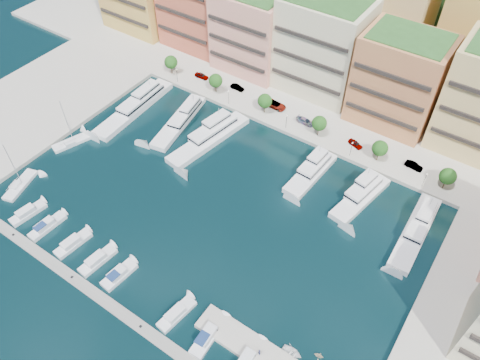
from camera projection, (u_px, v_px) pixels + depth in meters
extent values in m
plane|color=black|center=(214.00, 207.00, 103.49)|extent=(400.00, 400.00, 0.00)
cube|color=#9E998E|center=(339.00, 74.00, 138.39)|extent=(220.00, 64.00, 2.00)
cube|color=#9E998E|center=(6.00, 124.00, 122.95)|extent=(34.00, 76.00, 2.00)
cube|color=#1D3415|center=(399.00, 10.00, 165.41)|extent=(240.00, 40.00, 58.00)
cube|color=gray|center=(105.00, 302.00, 87.76)|extent=(72.00, 2.20, 0.35)
cube|color=black|center=(120.00, 0.00, 143.00)|extent=(20.24, 0.50, 0.90)
cube|color=#B7513D|center=(197.00, 3.00, 139.54)|extent=(20.00, 16.00, 26.00)
cube|color=black|center=(180.00, 14.00, 134.89)|extent=(18.40, 0.50, 0.90)
cube|color=#E3887E|center=(252.00, 32.00, 131.76)|extent=(20.00, 15.00, 22.00)
cube|color=black|center=(237.00, 44.00, 127.40)|extent=(18.40, 0.50, 0.90)
cube|color=beige|center=(323.00, 47.00, 123.67)|extent=(22.00, 16.00, 25.00)
cube|color=black|center=(308.00, 61.00, 119.03)|extent=(20.24, 0.50, 0.90)
cube|color=#275120|center=(329.00, 0.00, 114.25)|extent=(19.36, 14.08, 0.80)
cube|color=#BF7E47|center=(398.00, 81.00, 114.78)|extent=(20.00, 15.00, 23.00)
cube|color=black|center=(386.00, 97.00, 110.41)|extent=(18.40, 0.50, 0.90)
cube|color=#275120|center=(411.00, 37.00, 106.08)|extent=(17.60, 13.20, 0.80)
cube|color=tan|center=(382.00, 12.00, 131.53)|extent=(26.00, 18.00, 30.00)
cylinder|color=#473323|center=(172.00, 69.00, 135.98)|extent=(0.24, 0.24, 3.00)
sphere|color=#1D4313|center=(171.00, 62.00, 134.34)|extent=(3.80, 3.80, 3.80)
cylinder|color=#473323|center=(216.00, 87.00, 129.80)|extent=(0.24, 0.24, 3.00)
sphere|color=#1D4313|center=(216.00, 81.00, 128.15)|extent=(3.80, 3.80, 3.80)
cylinder|color=#473323|center=(264.00, 108.00, 123.61)|extent=(0.24, 0.24, 3.00)
sphere|color=#1D4313|center=(265.00, 101.00, 121.97)|extent=(3.80, 3.80, 3.80)
cylinder|color=#473323|center=(318.00, 130.00, 117.43)|extent=(0.24, 0.24, 3.00)
sphere|color=#1D4313|center=(319.00, 123.00, 115.79)|extent=(3.80, 3.80, 3.80)
cylinder|color=#473323|center=(378.00, 155.00, 111.25)|extent=(0.24, 0.24, 3.00)
sphere|color=#1D4313|center=(380.00, 148.00, 109.60)|extent=(3.80, 3.80, 3.80)
cylinder|color=#473323|center=(445.00, 183.00, 105.06)|extent=(0.24, 0.24, 3.00)
sphere|color=#1D4313|center=(448.00, 176.00, 103.42)|extent=(3.80, 3.80, 3.80)
cylinder|color=black|center=(177.00, 76.00, 132.77)|extent=(0.10, 0.10, 4.00)
sphere|color=#FFF2CC|center=(176.00, 69.00, 131.28)|extent=(0.30, 0.30, 0.30)
cylinder|color=black|center=(229.00, 98.00, 125.82)|extent=(0.10, 0.10, 4.00)
sphere|color=#FFF2CC|center=(229.00, 91.00, 124.32)|extent=(0.30, 0.30, 0.30)
cylinder|color=black|center=(286.00, 122.00, 118.86)|extent=(0.10, 0.10, 4.00)
sphere|color=#FFF2CC|center=(287.00, 116.00, 117.36)|extent=(0.30, 0.30, 0.30)
cylinder|color=black|center=(351.00, 149.00, 111.91)|extent=(0.10, 0.10, 4.00)
sphere|color=#FFF2CC|center=(353.00, 143.00, 110.41)|extent=(0.30, 0.30, 0.30)
cylinder|color=black|center=(424.00, 180.00, 104.95)|extent=(0.10, 0.10, 4.00)
sphere|color=#FFF2CC|center=(427.00, 174.00, 103.45)|extent=(0.30, 0.30, 0.30)
cube|color=silver|center=(135.00, 110.00, 126.51)|extent=(6.32, 27.69, 2.30)
cube|color=silver|center=(140.00, 98.00, 126.56)|extent=(4.82, 15.30, 1.80)
cube|color=black|center=(140.00, 98.00, 126.56)|extent=(4.88, 15.36, 0.55)
cube|color=silver|center=(145.00, 89.00, 126.63)|extent=(3.39, 8.38, 1.40)
cylinder|color=#B2B2B7|center=(148.00, 82.00, 126.39)|extent=(0.14, 0.14, 1.80)
cube|color=silver|center=(179.00, 123.00, 122.66)|extent=(8.54, 22.97, 2.30)
cube|color=silver|center=(184.00, 112.00, 122.43)|extent=(5.86, 12.86, 1.80)
cube|color=black|center=(184.00, 112.00, 122.43)|extent=(5.93, 12.93, 0.55)
cube|color=silver|center=(188.00, 104.00, 122.28)|extent=(3.85, 7.14, 1.40)
cylinder|color=#B2B2B7|center=(190.00, 96.00, 121.87)|extent=(0.14, 0.14, 1.80)
cube|color=black|center=(179.00, 124.00, 122.99)|extent=(8.59, 23.03, 0.35)
cube|color=silver|center=(209.00, 141.00, 117.94)|extent=(8.70, 25.22, 2.30)
cube|color=silver|center=(214.00, 129.00, 117.83)|extent=(6.08, 14.08, 1.80)
cube|color=black|center=(214.00, 129.00, 117.83)|extent=(6.15, 14.15, 0.55)
cube|color=silver|center=(219.00, 120.00, 117.78)|extent=(4.05, 7.80, 1.40)
cylinder|color=#B2B2B7|center=(222.00, 112.00, 117.45)|extent=(0.14, 0.14, 1.80)
cube|color=silver|center=(310.00, 175.00, 109.79)|extent=(5.63, 17.09, 2.30)
cube|color=silver|center=(315.00, 165.00, 109.24)|extent=(4.33, 9.48, 1.80)
cube|color=black|center=(315.00, 165.00, 109.24)|extent=(4.40, 9.54, 0.55)
cube|color=silver|center=(318.00, 156.00, 108.83)|extent=(3.06, 5.21, 1.40)
cylinder|color=#B2B2B7|center=(321.00, 149.00, 108.23)|extent=(0.14, 0.14, 1.80)
cube|color=black|center=(310.00, 176.00, 110.12)|extent=(5.69, 17.15, 0.35)
cube|color=silver|center=(360.00, 199.00, 104.62)|extent=(7.49, 18.11, 2.30)
cube|color=silver|center=(365.00, 188.00, 104.11)|extent=(5.29, 10.17, 1.80)
cube|color=black|center=(365.00, 188.00, 104.11)|extent=(5.36, 10.24, 0.55)
cube|color=silver|center=(369.00, 180.00, 103.74)|extent=(3.55, 5.67, 1.40)
cylinder|color=#B2B2B7|center=(372.00, 172.00, 103.16)|extent=(0.14, 0.14, 1.80)
cube|color=silver|center=(415.00, 233.00, 98.17)|extent=(4.99, 22.08, 2.30)
cube|color=silver|center=(421.00, 220.00, 97.91)|extent=(3.94, 12.18, 1.80)
cube|color=black|center=(421.00, 220.00, 97.91)|extent=(4.00, 12.24, 0.55)
cube|color=silver|center=(426.00, 210.00, 97.73)|extent=(2.83, 6.66, 1.40)
cylinder|color=#B2B2B7|center=(431.00, 201.00, 97.31)|extent=(0.14, 0.14, 1.80)
cube|color=silver|center=(29.00, 214.00, 101.91)|extent=(3.49, 8.23, 1.40)
cube|color=silver|center=(25.00, 211.00, 100.73)|extent=(2.40, 4.05, 1.10)
cube|color=black|center=(31.00, 207.00, 101.81)|extent=(1.76, 0.33, 0.55)
cube|color=silver|center=(48.00, 227.00, 99.46)|extent=(2.87, 8.49, 1.40)
cube|color=silver|center=(44.00, 224.00, 98.27)|extent=(2.09, 4.12, 1.10)
cube|color=black|center=(51.00, 220.00, 99.40)|extent=(1.73, 0.20, 0.55)
cube|color=navy|center=(39.00, 226.00, 97.22)|extent=(1.82, 2.60, 0.12)
cube|color=silver|center=(74.00, 244.00, 96.38)|extent=(3.30, 8.22, 1.40)
cube|color=silver|center=(70.00, 242.00, 95.20)|extent=(2.32, 4.03, 1.10)
cube|color=black|center=(77.00, 237.00, 96.29)|extent=(1.77, 0.29, 0.55)
cube|color=silver|center=(98.00, 261.00, 93.60)|extent=(3.33, 8.36, 1.40)
cube|color=silver|center=(95.00, 259.00, 92.42)|extent=(2.35, 4.09, 1.10)
cube|color=black|center=(101.00, 254.00, 93.52)|extent=(1.82, 0.28, 0.55)
cube|color=silver|center=(119.00, 276.00, 91.32)|extent=(3.37, 7.65, 1.40)
cube|color=silver|center=(117.00, 273.00, 90.16)|extent=(2.42, 3.75, 1.10)
cube|color=black|center=(122.00, 269.00, 91.18)|extent=(1.95, 0.28, 0.55)
cube|color=navy|center=(113.00, 275.00, 89.18)|extent=(2.09, 2.39, 0.12)
cube|color=silver|center=(177.00, 315.00, 85.69)|extent=(3.47, 8.23, 1.40)
cube|color=silver|center=(175.00, 313.00, 84.51)|extent=(2.40, 4.05, 1.10)
cube|color=black|center=(181.00, 307.00, 85.59)|extent=(1.77, 0.33, 0.55)
cube|color=silver|center=(209.00, 336.00, 82.88)|extent=(3.11, 8.90, 1.40)
cube|color=silver|center=(207.00, 335.00, 81.68)|extent=(2.27, 4.32, 1.10)
cube|color=black|center=(213.00, 328.00, 82.85)|extent=(1.87, 0.21, 0.55)
cube|color=navy|center=(203.00, 339.00, 80.60)|extent=(1.97, 2.73, 0.12)
cube|color=black|center=(251.00, 353.00, 79.73)|extent=(1.80, 0.16, 0.55)
cube|color=silver|center=(73.00, 143.00, 117.68)|extent=(5.87, 10.25, 1.20)
cube|color=silver|center=(69.00, 142.00, 116.47)|extent=(2.39, 2.88, 0.60)
cylinder|color=#B2B2B7|center=(67.00, 121.00, 113.14)|extent=(0.14, 0.14, 12.00)
cylinder|color=#B2B2B7|center=(66.00, 141.00, 115.68)|extent=(1.54, 4.23, 0.10)
cube|color=silver|center=(21.00, 186.00, 107.65)|extent=(5.51, 10.18, 1.20)
cube|color=silver|center=(16.00, 186.00, 106.44)|extent=(2.32, 2.83, 0.60)
cylinder|color=#B2B2B7|center=(12.00, 164.00, 103.10)|extent=(0.14, 0.14, 12.00)
cylinder|color=#B2B2B7|center=(13.00, 185.00, 105.65)|extent=(1.37, 4.24, 0.10)
imported|color=beige|center=(319.00, 356.00, 80.28)|extent=(1.95, 1.75, 0.91)
imported|color=white|center=(292.00, 352.00, 80.73)|extent=(3.64, 2.61, 0.75)
imported|color=gray|center=(202.00, 76.00, 134.97)|extent=(4.28, 1.85, 1.44)
imported|color=gray|center=(237.00, 87.00, 131.19)|extent=(4.09, 1.50, 1.34)
imported|color=gray|center=(276.00, 105.00, 125.58)|extent=(6.06, 3.13, 1.63)
imported|color=gray|center=(305.00, 121.00, 121.11)|extent=(4.79, 2.02, 1.38)
imported|color=gray|center=(355.00, 144.00, 115.23)|extent=(4.21, 2.71, 1.33)
imported|color=gray|center=(414.00, 166.00, 109.96)|extent=(4.32, 1.78, 1.39)
imported|color=#282C50|center=(259.00, 352.00, 79.35)|extent=(0.70, 0.65, 1.60)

